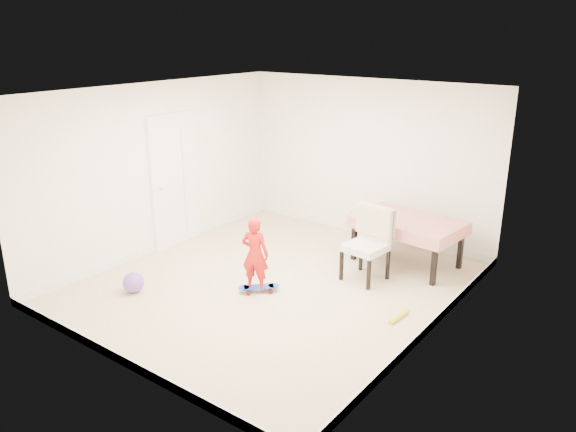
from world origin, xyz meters
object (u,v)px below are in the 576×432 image
Objects in this scene: dining_chair at (366,245)px; balloon at (133,282)px; dining_table at (407,241)px; skateboard at (259,289)px; child at (255,257)px.

dining_chair is 3.68× the size of balloon.
dining_chair reaches higher than dining_table.
dining_table is 2.36m from skateboard.
dining_chair is (-0.22, -0.85, 0.16)m from dining_table.
balloon is at bearing -129.85° from dining_chair.
dining_chair reaches higher than child.
dining_chair is 1.89× the size of skateboard.
dining_table is 1.48× the size of dining_chair.
child is 1.66m from balloon.
dining_table is 3.93m from balloon.
balloon reaches higher than skateboard.
dining_chair is 1.02× the size of child.
dining_table is at bearing 15.71° from skateboard.
skateboard is 0.47m from child.
dining_chair is 1.55m from child.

